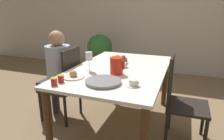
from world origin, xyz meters
The scene contains 16 objects.
ground_plane centered at (0.00, 0.00, 0.00)m, with size 20.00×20.00×0.00m, color #7F6647.
wall_back centered at (0.00, 2.50, 1.30)m, with size 10.00×0.06×2.60m.
dining_table centered at (0.00, 0.00, 0.65)m, with size 1.05×1.65×0.75m.
chair_person_side centered at (-0.70, -0.09, 0.49)m, with size 0.42×0.42×0.96m.
chair_opposite centered at (0.70, -0.05, 0.49)m, with size 0.42×0.42×0.96m.
person_seated centered at (-0.80, -0.10, 0.69)m, with size 0.39×0.41×1.16m.
red_pitcher centered at (0.04, -0.21, 0.84)m, with size 0.16×0.14×0.18m.
wine_glass_water centered at (-0.28, -0.21, 0.91)m, with size 0.08×0.08×0.21m.
teacup_near_person centered at (0.29, -0.48, 0.77)m, with size 0.13×0.13×0.06m.
teacup_across centered at (0.03, 0.05, 0.77)m, with size 0.13×0.13×0.06m.
serving_tray centered at (0.01, -0.51, 0.76)m, with size 0.34×0.34×0.03m.
bread_plate centered at (-0.33, -0.47, 0.77)m, with size 0.23×0.23×0.08m.
jam_jar_amber centered at (-0.37, -0.63, 0.79)m, with size 0.06×0.06×0.07m.
jam_jar_red centered at (-0.38, -0.72, 0.79)m, with size 0.06×0.06×0.07m.
fruit_bowl centered at (-0.07, 0.24, 0.78)m, with size 0.19×0.19×0.10m.
potted_plant centered at (-1.09, 1.89, 0.58)m, with size 0.56×0.56×0.88m.
Camera 1 is at (0.70, -2.12, 1.41)m, focal length 32.00 mm.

